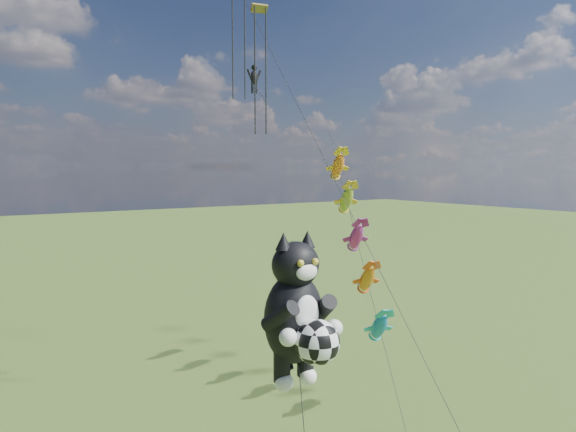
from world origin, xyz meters
TOP-DOWN VIEW (x-y plane):
  - cat_kite_rig at (1.16, -0.26)m, footprint 2.63×4.16m
  - fish_windsock_rig at (12.97, 10.41)m, footprint 6.69×14.59m
  - parafoil_rig at (8.25, 14.22)m, footprint 3.30×17.31m

SIDE VIEW (x-z plane):
  - cat_kite_rig at x=1.16m, z-range 2.75..13.66m
  - fish_windsock_rig at x=12.97m, z-range 0.96..16.55m
  - parafoil_rig at x=8.25m, z-range 6.01..32.45m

